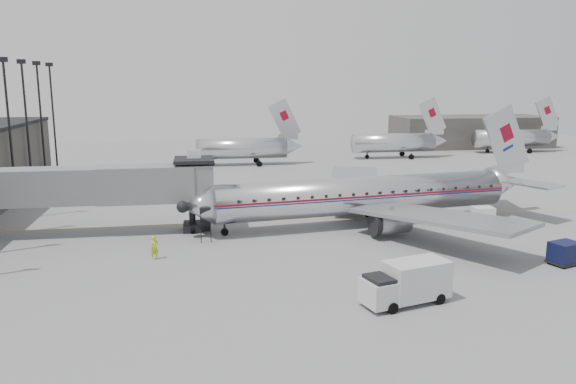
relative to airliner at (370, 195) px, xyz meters
name	(u,v)px	position (x,y,z in m)	size (l,w,h in m)	color
ground	(304,237)	(-6.68, -3.37, -2.72)	(160.00, 160.00, 0.00)	slate
hangar	(470,131)	(38.32, 56.63, 0.28)	(30.00, 12.00, 6.00)	#3A3835
apron_line	(323,219)	(-3.68, 2.63, -2.71)	(0.15, 60.00, 0.01)	gold
jet_bridge	(103,186)	(-23.34, 0.30, 1.46)	(21.00, 6.20, 7.10)	slate
distant_aircraft_near	(243,147)	(-8.47, 38.63, 0.01)	(16.39, 3.20, 10.26)	silver
distant_aircraft_mid	(394,142)	(17.53, 42.63, 0.01)	(16.39, 3.20, 10.26)	silver
distant_aircraft_far	(512,137)	(41.53, 46.63, 0.01)	(16.39, 3.20, 10.26)	silver
airliner	(370,195)	(0.00, 0.00, 0.00)	(34.08, 31.38, 10.81)	silver
service_van	(407,282)	(-3.40, -18.39, -1.40)	(5.67, 3.38, 2.51)	#BABABC
baggage_cart_navy	(565,253)	(10.36, -13.37, -1.84)	(2.50, 2.18, 1.66)	black
baggage_cart_white	(483,215)	(10.47, -1.37, -1.91)	(2.03, 1.60, 1.52)	silver
ramp_worker	(155,248)	(-18.68, -7.50, -1.85)	(0.64, 0.42, 1.75)	#ACCC18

